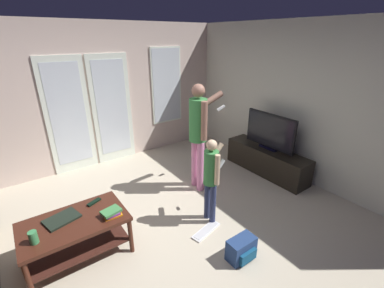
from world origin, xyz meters
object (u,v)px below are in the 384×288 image
(cup_near_edge, at_px, (33,237))
(tv_remote_black, at_px, (94,202))
(coffee_table, at_px, (76,230))
(laptop_closed, at_px, (62,219))
(tv_stand, at_px, (267,161))
(loose_keyboard, at_px, (206,231))
(person_child, at_px, (211,174))
(flat_screen_tv, at_px, (270,132))
(person_adult, at_px, (199,128))
(backpack, at_px, (242,249))
(book_stack, at_px, (111,212))

(cup_near_edge, bearing_deg, tv_remote_black, 26.01)
(coffee_table, xyz_separation_m, laptop_closed, (-0.10, 0.09, 0.14))
(tv_stand, distance_m, loose_keyboard, 1.95)
(laptop_closed, bearing_deg, person_child, -30.17)
(person_child, distance_m, loose_keyboard, 0.73)
(flat_screen_tv, xyz_separation_m, tv_remote_black, (-2.97, 0.14, -0.29))
(person_adult, height_order, backpack, person_adult)
(tv_stand, relative_size, flat_screen_tv, 1.60)
(flat_screen_tv, bearing_deg, laptop_closed, 179.51)
(tv_stand, xyz_separation_m, flat_screen_tv, (-0.00, 0.00, 0.55))
(person_adult, xyz_separation_m, cup_near_edge, (-2.34, -0.51, -0.46))
(person_child, distance_m, cup_near_edge, 1.98)
(tv_stand, relative_size, laptop_closed, 4.67)
(flat_screen_tv, relative_size, book_stack, 4.36)
(coffee_table, xyz_separation_m, backpack, (1.44, -1.09, -0.23))
(person_child, height_order, backpack, person_child)
(flat_screen_tv, bearing_deg, backpack, -147.52)
(person_child, height_order, tv_remote_black, person_child)
(cup_near_edge, bearing_deg, book_stack, -1.75)
(flat_screen_tv, height_order, person_adult, person_adult)
(coffee_table, xyz_separation_m, tv_stand, (3.25, 0.05, -0.12))
(backpack, bearing_deg, tv_remote_black, 132.25)
(cup_near_edge, bearing_deg, loose_keyboard, -12.86)
(flat_screen_tv, xyz_separation_m, loose_keyboard, (-1.85, -0.59, -0.77))
(tv_stand, xyz_separation_m, tv_remote_black, (-2.97, 0.14, 0.26))
(tv_stand, height_order, backpack, tv_stand)
(tv_stand, relative_size, person_child, 1.34)
(flat_screen_tv, height_order, person_child, person_child)
(backpack, relative_size, book_stack, 1.45)
(person_adult, relative_size, laptop_closed, 5.03)
(coffee_table, bearing_deg, cup_near_edge, -161.68)
(laptop_closed, height_order, cup_near_edge, cup_near_edge)
(backpack, xyz_separation_m, tv_remote_black, (-1.17, 1.28, 0.37))
(backpack, height_order, laptop_closed, laptop_closed)
(flat_screen_tv, distance_m, tv_remote_black, 2.99)
(coffee_table, relative_size, tv_remote_black, 6.27)
(person_child, height_order, loose_keyboard, person_child)
(coffee_table, xyz_separation_m, book_stack, (0.36, -0.15, 0.16))
(loose_keyboard, xyz_separation_m, book_stack, (-1.03, 0.38, 0.51))
(backpack, relative_size, tv_remote_black, 1.91)
(laptop_closed, bearing_deg, tv_remote_black, 1.29)
(backpack, relative_size, cup_near_edge, 2.52)
(tv_stand, relative_size, person_adult, 0.93)
(laptop_closed, bearing_deg, cup_near_edge, -158.02)
(cup_near_edge, distance_m, tv_remote_black, 0.72)
(flat_screen_tv, bearing_deg, book_stack, -175.95)
(cup_near_edge, xyz_separation_m, book_stack, (0.74, -0.02, -0.03))
(laptop_closed, height_order, book_stack, book_stack)
(loose_keyboard, height_order, laptop_closed, laptop_closed)
(cup_near_edge, xyz_separation_m, tv_remote_black, (0.65, 0.32, -0.05))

